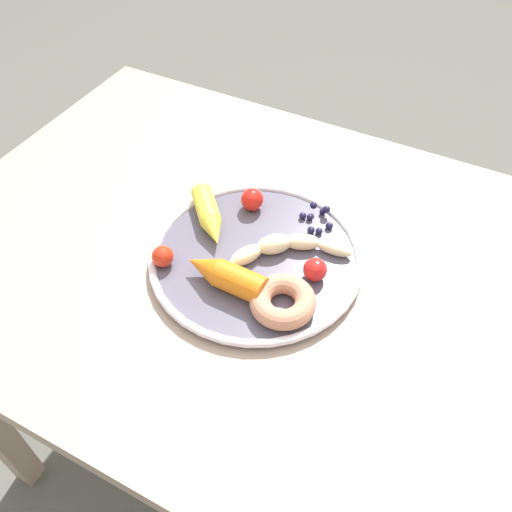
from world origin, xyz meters
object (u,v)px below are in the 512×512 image
object	(u,v)px
donut	(283,301)
blueberry_pile	(317,218)
tomato_near	(252,200)
dining_table	(289,305)
tomato_far	(315,270)
plate	(256,257)
banana	(276,250)
carrot_orange	(225,275)
carrot_yellow	(209,216)
tomato_mid	(163,256)

from	to	relation	value
donut	blueberry_pile	bearing A→B (deg)	97.68
blueberry_pile	tomato_near	world-z (taller)	tomato_near
dining_table	tomato_far	world-z (taller)	tomato_far
plate	tomato_near	xyz separation A→B (m)	(-0.05, 0.09, 0.02)
banana	carrot_orange	world-z (taller)	carrot_orange
blueberry_pile	plate	bearing A→B (deg)	-115.52
tomato_far	plate	bearing A→B (deg)	-179.09
tomato_far	donut	bearing A→B (deg)	-103.96
carrot_yellow	banana	bearing A→B (deg)	-6.08
tomato_far	dining_table	bearing A→B (deg)	163.97
blueberry_pile	carrot_orange	bearing A→B (deg)	-110.27
banana	tomato_mid	bearing A→B (deg)	-147.53
tomato_far	carrot_yellow	bearing A→B (deg)	172.45
carrot_yellow	donut	bearing A→B (deg)	-28.98
carrot_orange	tomato_near	world-z (taller)	carrot_orange
carrot_yellow	tomato_near	world-z (taller)	tomato_near
carrot_yellow	tomato_mid	distance (m)	0.10
plate	carrot_orange	bearing A→B (deg)	-101.13
blueberry_pile	tomato_near	bearing A→B (deg)	-169.99
banana	tomato_near	size ratio (longest dim) A/B	4.55
carrot_orange	donut	size ratio (longest dim) A/B	1.34
carrot_orange	blueberry_pile	size ratio (longest dim) A/B	2.13
tomato_mid	tomato_far	xyz separation A→B (m)	(0.21, 0.08, 0.00)
carrot_orange	tomato_mid	xyz separation A→B (m)	(-0.10, -0.01, -0.00)
plate	tomato_mid	world-z (taller)	tomato_mid
blueberry_pile	tomato_far	size ratio (longest dim) A/B	1.67
carrot_yellow	tomato_far	bearing A→B (deg)	-7.55
dining_table	tomato_near	size ratio (longest dim) A/B	31.92
tomato_mid	donut	bearing A→B (deg)	2.19
donut	blueberry_pile	size ratio (longest dim) A/B	1.59
carrot_orange	blueberry_pile	distance (m)	0.19
carrot_yellow	tomato_far	world-z (taller)	same
carrot_orange	blueberry_pile	world-z (taller)	carrot_orange
dining_table	blueberry_pile	bearing A→B (deg)	90.66
carrot_yellow	donut	world-z (taller)	carrot_yellow
dining_table	carrot_orange	distance (m)	0.16
banana	blueberry_pile	bearing A→B (deg)	75.25
dining_table	carrot_yellow	distance (m)	0.19
carrot_orange	donut	bearing A→B (deg)	-0.05
carrot_orange	donut	xyz separation A→B (m)	(0.09, -0.00, -0.01)
donut	tomato_near	xyz separation A→B (m)	(-0.13, 0.16, 0.00)
tomato_near	carrot_yellow	bearing A→B (deg)	-123.34
blueberry_pile	tomato_mid	distance (m)	0.25
plate	carrot_orange	xyz separation A→B (m)	(-0.01, -0.07, 0.02)
dining_table	tomato_far	distance (m)	0.13
plate	carrot_yellow	xyz separation A→B (m)	(-0.10, 0.03, 0.02)
tomato_near	carrot_orange	bearing A→B (deg)	-75.86
donut	blueberry_pile	world-z (taller)	donut
banana	tomato_near	distance (m)	0.11
plate	tomato_far	world-z (taller)	tomato_far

